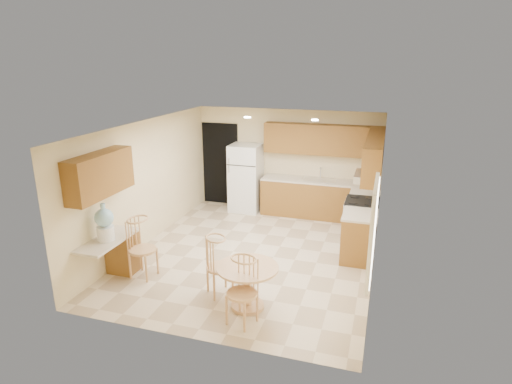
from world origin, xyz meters
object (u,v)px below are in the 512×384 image
(dining_table, at_px, (248,281))
(chair_table_a, at_px, (217,262))
(water_crock, at_px, (105,224))
(refrigerator, at_px, (246,178))
(chair_table_b, at_px, (240,289))
(stove, at_px, (360,221))
(chair_desk, at_px, (139,245))

(dining_table, bearing_deg, chair_table_a, 164.18)
(chair_table_a, bearing_deg, water_crock, -129.56)
(refrigerator, height_order, dining_table, refrigerator)
(chair_table_b, xyz_separation_m, water_crock, (-2.53, 0.56, 0.45))
(refrigerator, xyz_separation_m, chair_table_b, (1.48, -4.69, -0.23))
(water_crock, bearing_deg, chair_table_a, 2.74)
(dining_table, distance_m, water_crock, 2.56)
(chair_table_a, bearing_deg, stove, 102.44)
(refrigerator, bearing_deg, chair_table_a, -77.68)
(chair_table_a, distance_m, water_crock, 1.99)
(chair_table_b, bearing_deg, chair_desk, -3.88)
(stove, xyz_separation_m, water_crock, (-3.92, -2.91, 0.59))
(refrigerator, relative_size, chair_table_b, 1.67)
(chair_table_a, relative_size, chair_table_b, 0.99)
(chair_desk, distance_m, water_crock, 0.66)
(refrigerator, height_order, chair_desk, refrigerator)
(refrigerator, height_order, water_crock, refrigerator)
(dining_table, height_order, chair_desk, chair_desk)
(refrigerator, xyz_separation_m, stove, (2.88, -1.22, -0.36))
(water_crock, bearing_deg, chair_desk, 27.87)
(chair_table_a, bearing_deg, dining_table, 31.88)
(dining_table, relative_size, chair_desk, 0.88)
(refrigerator, height_order, chair_table_a, refrigerator)
(refrigerator, bearing_deg, dining_table, -71.15)
(refrigerator, height_order, stove, refrigerator)
(chair_desk, bearing_deg, water_crock, -57.97)
(stove, relative_size, water_crock, 1.71)
(chair_desk, xyz_separation_m, water_crock, (-0.45, -0.24, 0.41))
(stove, distance_m, water_crock, 4.92)
(chair_table_b, bearing_deg, stove, -94.67)
(refrigerator, distance_m, stove, 3.14)
(dining_table, xyz_separation_m, chair_table_b, (0.05, -0.50, 0.15))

